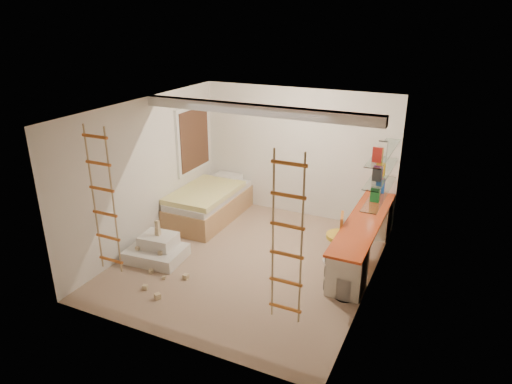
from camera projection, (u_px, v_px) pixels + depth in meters
The scene contains 15 objects.
floor at pixel (249, 261), 7.74m from camera, with size 4.50×4.50×0.00m, color tan.
ceiling_beam at pixel (256, 110), 7.07m from camera, with size 4.00×0.18×0.16m, color white.
window_frame at pixel (193, 139), 9.21m from camera, with size 0.06×1.15×1.35m, color white.
window_blind at pixel (195, 139), 9.20m from camera, with size 0.02×1.00×1.20m, color #4C2D1E.
rope_ladder_left at pixel (103, 202), 6.24m from camera, with size 0.41×0.04×2.13m, color orange, non-canonical shape.
rope_ladder_right at pixel (287, 240), 5.17m from camera, with size 0.41×0.04×2.13m, color #C56E21, non-canonical shape.
waste_bin at pixel (345, 287), 6.68m from camera, with size 0.28×0.28×0.35m, color white.
desk at pixel (363, 238), 7.64m from camera, with size 0.56×2.80×0.75m.
shelves at pixel (382, 173), 7.40m from camera, with size 0.25×1.80×0.71m.
bed at pixel (209, 203), 9.23m from camera, with size 1.02×2.00×0.69m.
task_lamp at pixel (376, 179), 8.20m from camera, with size 0.14×0.36×0.57m.
swivel_chair at pixel (339, 246), 7.55m from camera, with size 0.62×0.62×0.88m.
play_platform at pixel (157, 250), 7.76m from camera, with size 1.00×0.81×0.42m.
toy_blocks at pixel (159, 256), 7.39m from camera, with size 1.10×1.13×0.69m.
books at pixel (382, 166), 7.36m from camera, with size 0.14×0.46×0.92m.
Camera 1 is at (2.99, -6.08, 3.92)m, focal length 32.00 mm.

